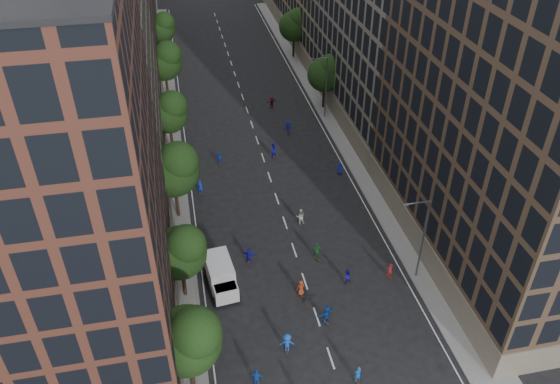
# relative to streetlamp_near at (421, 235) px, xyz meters

# --- Properties ---
(ground) EXTENTS (240.00, 240.00, 0.00)m
(ground) POSITION_rel_streetlamp_near_xyz_m (-10.37, 28.00, -5.17)
(ground) COLOR black
(ground) RESTS_ON ground
(sidewalk_left) EXTENTS (4.00, 105.00, 0.15)m
(sidewalk_left) POSITION_rel_streetlamp_near_xyz_m (-22.37, 35.50, -5.09)
(sidewalk_left) COLOR slate
(sidewalk_left) RESTS_ON ground
(sidewalk_right) EXTENTS (4.00, 105.00, 0.15)m
(sidewalk_right) POSITION_rel_streetlamp_near_xyz_m (1.63, 35.50, -5.09)
(sidewalk_right) COLOR slate
(sidewalk_right) RESTS_ON ground
(bldg_left_a) EXTENTS (14.00, 22.00, 30.00)m
(bldg_left_a) POSITION_rel_streetlamp_near_xyz_m (-29.37, -1.00, 9.83)
(bldg_left_a) COLOR #522A1F
(bldg_left_a) RESTS_ON ground
(bldg_left_b) EXTENTS (14.00, 26.00, 34.00)m
(bldg_left_b) POSITION_rel_streetlamp_near_xyz_m (-29.37, 23.00, 11.83)
(bldg_left_b) COLOR #827155
(bldg_left_b) RESTS_ON ground
(bldg_left_c) EXTENTS (14.00, 20.00, 28.00)m
(bldg_left_c) POSITION_rel_streetlamp_near_xyz_m (-29.37, 46.00, 8.83)
(bldg_left_c) COLOR #522A1F
(bldg_left_c) RESTS_ON ground
(bldg_right_a) EXTENTS (14.00, 30.00, 36.00)m
(bldg_right_a) POSITION_rel_streetlamp_near_xyz_m (8.63, 3.00, 12.83)
(bldg_right_a) COLOR #4A3727
(bldg_right_a) RESTS_ON ground
(tree_left_0) EXTENTS (5.20, 5.20, 8.83)m
(tree_left_0) POSITION_rel_streetlamp_near_xyz_m (-21.38, -8.15, 0.79)
(tree_left_0) COLOR black
(tree_left_0) RESTS_ON ground
(tree_left_1) EXTENTS (4.80, 4.80, 8.21)m
(tree_left_1) POSITION_rel_streetlamp_near_xyz_m (-21.39, 1.86, 0.38)
(tree_left_1) COLOR black
(tree_left_1) RESTS_ON ground
(tree_left_2) EXTENTS (5.60, 5.60, 9.45)m
(tree_left_2) POSITION_rel_streetlamp_near_xyz_m (-21.36, 13.83, 1.19)
(tree_left_2) COLOR black
(tree_left_2) RESTS_ON ground
(tree_left_3) EXTENTS (5.00, 5.00, 8.58)m
(tree_left_3) POSITION_rel_streetlamp_near_xyz_m (-21.38, 27.85, 0.65)
(tree_left_3) COLOR black
(tree_left_3) RESTS_ON ground
(tree_left_4) EXTENTS (5.40, 5.40, 9.08)m
(tree_left_4) POSITION_rel_streetlamp_near_xyz_m (-21.37, 43.84, 0.93)
(tree_left_4) COLOR black
(tree_left_4) RESTS_ON ground
(tree_left_5) EXTENTS (4.80, 4.80, 8.33)m
(tree_left_5) POSITION_rel_streetlamp_near_xyz_m (-21.39, 59.86, 0.51)
(tree_left_5) COLOR black
(tree_left_5) RESTS_ON ground
(tree_right_a) EXTENTS (5.00, 5.00, 8.39)m
(tree_right_a) POSITION_rel_streetlamp_near_xyz_m (1.02, 35.85, 0.46)
(tree_right_a) COLOR black
(tree_right_a) RESTS_ON ground
(tree_right_b) EXTENTS (5.20, 5.20, 8.83)m
(tree_right_b) POSITION_rel_streetlamp_near_xyz_m (1.02, 55.85, 0.79)
(tree_right_b) COLOR black
(tree_right_b) RESTS_ON ground
(streetlamp_near) EXTENTS (2.64, 0.22, 9.06)m
(streetlamp_near) POSITION_rel_streetlamp_near_xyz_m (0.00, 0.00, 0.00)
(streetlamp_near) COLOR #595B60
(streetlamp_near) RESTS_ON ground
(streetlamp_far) EXTENTS (2.64, 0.22, 9.06)m
(streetlamp_far) POSITION_rel_streetlamp_near_xyz_m (0.00, 33.00, 0.00)
(streetlamp_far) COLOR #595B60
(streetlamp_far) RESTS_ON ground
(cargo_van) EXTENTS (2.96, 5.38, 2.75)m
(cargo_van) POSITION_rel_streetlamp_near_xyz_m (-18.18, 2.38, -3.72)
(cargo_van) COLOR silver
(cargo_van) RESTS_ON ground
(skater_1) EXTENTS (0.68, 0.51, 1.69)m
(skater_1) POSITION_rel_streetlamp_near_xyz_m (-8.95, -10.02, -4.32)
(skater_1) COLOR #1553AC
(skater_1) RESTS_ON ground
(skater_2) EXTENTS (0.93, 0.80, 1.66)m
(skater_2) POSITION_rel_streetlamp_near_xyz_m (-6.58, 0.51, -4.34)
(skater_2) COLOR #18139D
(skater_2) RESTS_ON ground
(skater_3) EXTENTS (1.31, 0.88, 1.87)m
(skater_3) POSITION_rel_streetlamp_near_xyz_m (-13.72, -6.03, -4.23)
(skater_3) COLOR blue
(skater_3) RESTS_ON ground
(skater_4) EXTENTS (1.11, 0.76, 1.75)m
(skater_4) POSITION_rel_streetlamp_near_xyz_m (-16.72, -8.77, -4.29)
(skater_4) COLOR #154AB0
(skater_4) RESTS_ON ground
(skater_5) EXTENTS (1.83, 1.17, 1.89)m
(skater_5) POSITION_rel_streetlamp_near_xyz_m (-9.75, -3.74, -4.22)
(skater_5) COLOR navy
(skater_5) RESTS_ON ground
(skater_6) EXTENTS (0.91, 0.70, 1.66)m
(skater_6) POSITION_rel_streetlamp_near_xyz_m (-11.15, -0.11, -4.34)
(skater_6) COLOR #943618
(skater_6) RESTS_ON ground
(skater_7) EXTENTS (0.68, 0.54, 1.63)m
(skater_7) POSITION_rel_streetlamp_near_xyz_m (-2.32, 0.44, -4.35)
(skater_7) COLOR maroon
(skater_7) RESTS_ON ground
(skater_8) EXTENTS (0.95, 0.77, 1.84)m
(skater_8) POSITION_rel_streetlamp_near_xyz_m (-8.80, 10.03, -4.25)
(skater_8) COLOR silver
(skater_8) RESTS_ON ground
(skater_9) EXTENTS (1.09, 0.68, 1.61)m
(skater_9) POSITION_rel_streetlamp_near_xyz_m (-18.30, 4.94, -4.36)
(skater_9) COLOR #434348
(skater_9) RESTS_ON ground
(skater_10) EXTENTS (1.19, 0.84, 1.87)m
(skater_10) POSITION_rel_streetlamp_near_xyz_m (-8.45, 4.33, -4.23)
(skater_10) COLOR #1D6128
(skater_10) RESTS_ON ground
(skater_11) EXTENTS (1.56, 1.06, 1.61)m
(skater_11) POSITION_rel_streetlamp_near_xyz_m (-15.14, 5.22, -4.36)
(skater_11) COLOR #1714A5
(skater_11) RESTS_ON ground
(skater_12) EXTENTS (0.89, 0.68, 1.62)m
(skater_12) POSITION_rel_streetlamp_near_xyz_m (-1.87, 18.44, -4.36)
(skater_12) COLOR #1320A2
(skater_12) RESTS_ON ground
(skater_13) EXTENTS (0.82, 0.67, 1.93)m
(skater_13) POSITION_rel_streetlamp_near_xyz_m (-18.84, 17.67, -4.21)
(skater_13) COLOR #132DA1
(skater_13) RESTS_ON ground
(skater_14) EXTENTS (1.11, 0.96, 1.94)m
(skater_14) POSITION_rel_streetlamp_near_xyz_m (-9.11, 23.97, -4.20)
(skater_14) COLOR #1614A7
(skater_14) RESTS_ON ground
(skater_15) EXTENTS (1.23, 0.93, 1.70)m
(skater_15) POSITION_rel_streetlamp_near_xyz_m (-5.88, 29.55, -4.32)
(skater_15) COLOR #1516AE
(skater_15) RESTS_ON ground
(skater_16) EXTENTS (1.00, 0.56, 1.62)m
(skater_16) POSITION_rel_streetlamp_near_xyz_m (-15.97, 23.59, -4.36)
(skater_16) COLOR #1641B4
(skater_16) RESTS_ON ground
(skater_17) EXTENTS (1.62, 0.97, 1.67)m
(skater_17) POSITION_rel_streetlamp_near_xyz_m (-6.66, 37.49, -4.33)
(skater_17) COLOR maroon
(skater_17) RESTS_ON ground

